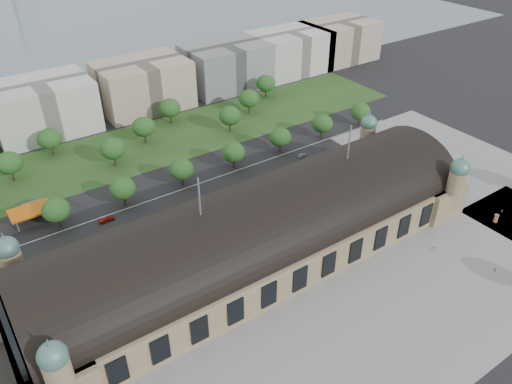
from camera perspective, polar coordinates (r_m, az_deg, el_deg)
ground at (r=162.20m, az=0.42°, el=-7.57°), size 900.00×900.00×0.00m
station at (r=155.67m, az=0.43°, el=-4.70°), size 150.00×48.40×44.30m
plaza_south at (r=144.69m, az=14.27°, el=-15.27°), size 190.00×48.00×0.12m
plaza_east at (r=226.90m, az=22.27°, el=2.72°), size 56.00×100.00×0.12m
road_slab at (r=181.50m, az=-11.74°, el=-3.30°), size 260.00×26.00×0.10m
grass_belt at (r=227.39m, az=-16.40°, el=4.02°), size 300.00×45.00×0.10m
petrol_station at (r=195.77m, az=-24.23°, el=-1.82°), size 14.00×13.00×5.05m
lake at (r=418.17m, az=-24.71°, el=15.71°), size 700.00×320.00×0.08m
office_3 at (r=254.79m, az=-23.19°, el=8.89°), size 45.00×32.00×24.00m
office_4 at (r=267.38m, az=-12.80°, el=11.86°), size 45.00×32.00×24.00m
office_5 at (r=288.20m, az=-3.46°, el=14.17°), size 45.00×32.00×24.00m
office_6 at (r=312.65m, az=3.84°, el=15.70°), size 45.00×32.00×24.00m
office_7 at (r=337.95m, az=9.44°, el=16.70°), size 45.00×32.00×24.00m
tree_row_3 at (r=183.68m, az=-21.89°, el=-1.93°), size 9.60×9.60×11.52m
tree_row_4 at (r=188.16m, az=-15.00°, el=0.39°), size 9.60×9.60×11.52m
tree_row_5 at (r=195.51m, az=-8.53°, el=2.57°), size 9.60×9.60×11.52m
tree_row_6 at (r=205.41m, az=-2.58°, el=4.54°), size 9.60×9.60×11.52m
tree_row_7 at (r=217.52m, az=2.79°, el=6.27°), size 9.60×9.60×11.52m
tree_row_8 at (r=231.50m, az=7.58°, el=7.76°), size 9.60×9.60×11.52m
tree_row_9 at (r=247.01m, az=11.83°, el=9.02°), size 9.60×9.60×11.52m
tree_belt_4 at (r=219.13m, az=-26.39°, el=2.99°), size 10.40×10.40×12.48m
tree_belt_5 at (r=232.04m, az=-22.52°, el=5.63°), size 10.40×10.40×12.48m
tree_belt_6 at (r=214.92m, az=-16.04°, el=4.77°), size 10.40×10.40×12.48m
tree_belt_7 at (r=230.59m, az=-12.72°, el=7.28°), size 10.40×10.40×12.48m
tree_belt_8 at (r=247.31m, az=-9.81°, el=9.44°), size 10.40×10.40×12.48m
tree_belt_9 at (r=235.96m, az=-3.02°, el=8.69°), size 10.40×10.40×12.48m
tree_belt_10 at (r=254.61m, az=-0.80°, el=10.64°), size 10.40×10.40×12.48m
tree_belt_11 at (r=273.83m, az=1.14°, el=12.30°), size 10.40×10.40×12.48m
traffic_car_2 at (r=172.13m, az=-24.48°, el=-8.09°), size 5.38×2.87×1.44m
traffic_car_3 at (r=185.04m, az=-16.71°, el=-3.02°), size 5.73×2.53×1.64m
traffic_car_4 at (r=181.41m, az=-6.59°, el=-2.45°), size 4.73×1.93×1.61m
traffic_car_5 at (r=217.97m, az=5.31°, el=4.21°), size 4.13×1.66×1.33m
traffic_car_6 at (r=220.36m, az=11.46°, el=4.04°), size 6.18×3.39×1.64m
parked_car_0 at (r=161.98m, az=-23.17°, el=-10.65°), size 4.77×3.18×1.49m
parked_car_1 at (r=161.86m, az=-20.48°, el=-9.96°), size 5.79×4.13×1.47m
parked_car_2 at (r=166.71m, az=-15.83°, el=-7.44°), size 5.43×4.91×1.52m
parked_car_3 at (r=164.85m, az=-13.69°, el=-7.64°), size 4.10×2.78×1.30m
parked_car_4 at (r=168.30m, az=-12.07°, el=-6.35°), size 4.68×4.23×1.55m
parked_car_5 at (r=162.08m, az=-18.56°, el=-9.38°), size 6.23×5.63×1.61m
parked_car_6 at (r=165.30m, az=-12.95°, el=-7.33°), size 5.73×4.69×1.56m
bus_west at (r=173.54m, az=-9.35°, el=-4.30°), size 10.93×3.17×3.01m
bus_mid at (r=190.83m, az=1.07°, el=0.11°), size 12.27×3.98×3.36m
bus_east at (r=192.80m, az=1.25°, el=0.52°), size 12.85×3.53×3.55m
advertising_column at (r=195.83m, az=25.74°, el=-2.73°), size 1.62×1.62×3.08m
pedestrian_0 at (r=174.62m, az=19.61°, el=-6.12°), size 0.86×0.68×1.55m
pedestrian_1 at (r=173.48m, az=25.65°, el=-8.03°), size 0.72×0.71×1.67m
pedestrian_2 at (r=202.15m, az=26.29°, el=-1.96°), size 0.62×0.93×1.78m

